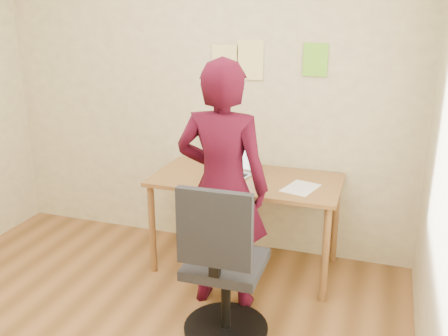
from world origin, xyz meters
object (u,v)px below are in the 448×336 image
(laptop, at_px, (234,167))
(office_chair, at_px, (223,274))
(phone, at_px, (261,189))
(person, at_px, (222,188))
(desk, at_px, (246,189))

(laptop, xyz_separation_m, office_chair, (0.23, -0.97, -0.35))
(phone, relative_size, person, 0.07)
(desk, relative_size, phone, 11.63)
(desk, bearing_deg, phone, -51.68)
(office_chair, relative_size, person, 0.61)
(desk, xyz_separation_m, person, (-0.02, -0.51, 0.19))
(desk, distance_m, phone, 0.28)
(desk, relative_size, office_chair, 1.36)
(desk, xyz_separation_m, office_chair, (0.11, -0.90, -0.21))
(phone, distance_m, person, 0.37)
(office_chair, bearing_deg, person, 107.89)
(laptop, bearing_deg, desk, -17.60)
(laptop, bearing_deg, office_chair, -63.26)
(phone, bearing_deg, laptop, 112.78)
(person, bearing_deg, office_chair, 106.67)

